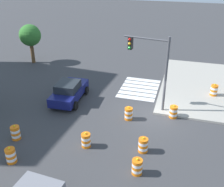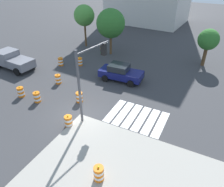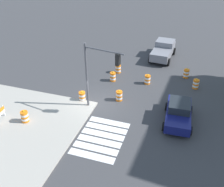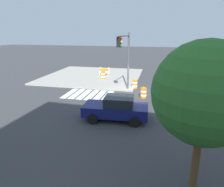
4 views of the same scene
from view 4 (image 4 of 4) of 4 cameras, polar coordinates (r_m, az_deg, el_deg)
ground_plane at (r=20.50m, az=5.75°, el=0.42°), size 120.00×120.00×0.00m
sidewalk_corner at (r=27.45m, az=-5.20°, el=4.84°), size 12.00×12.00×0.15m
crosswalk_stripes at (r=19.69m, az=-6.55°, el=-0.28°), size 4.35×3.20×0.02m
sports_car at (r=13.94m, az=1.19°, el=-4.05°), size 4.40×2.33×1.63m
traffic_barrel_near_corner at (r=18.76m, az=8.65°, el=0.17°), size 0.56×0.56×1.02m
traffic_barrel_median_near at (r=17.23m, az=20.57°, el=-2.27°), size 0.56×0.56×1.02m
traffic_barrel_median_far at (r=21.75m, az=6.29°, el=2.61°), size 0.56×0.56×1.02m
traffic_barrel_far_curb at (r=20.68m, az=23.19°, el=0.55°), size 0.56×0.56×1.02m
traffic_barrel_lane_center at (r=13.20m, az=25.29°, el=-8.73°), size 0.56×0.56×1.02m
traffic_barrel_opposite_curb at (r=20.38m, az=18.04°, el=0.88°), size 0.56×0.56×1.02m
traffic_barrel_on_sidewalk at (r=25.27m, az=-2.45°, el=5.06°), size 0.56×0.56×1.02m
construction_barricade at (r=27.37m, az=-2.20°, el=6.24°), size 1.30×0.85×1.00m
traffic_light_pole at (r=19.34m, az=3.59°, el=11.30°), size 0.72×3.26×5.50m
street_tree_streetside_far at (r=7.36m, az=24.20°, el=0.03°), size 3.48×3.48×5.61m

